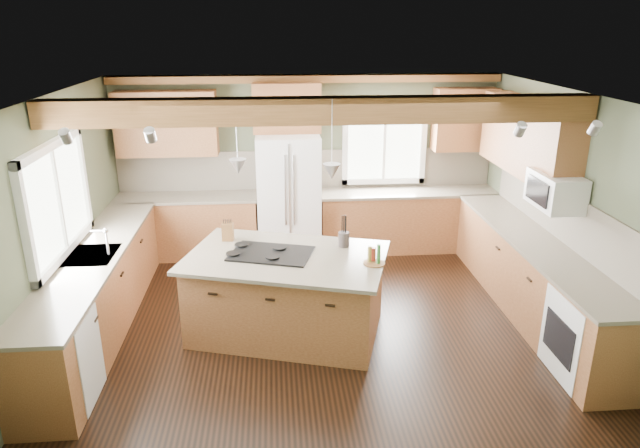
{
  "coord_description": "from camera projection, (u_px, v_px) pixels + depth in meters",
  "views": [
    {
      "loc": [
        -0.5,
        -5.84,
        3.31
      ],
      "look_at": [
        0.01,
        0.3,
        1.11
      ],
      "focal_mm": 32.0,
      "sensor_mm": 36.0,
      "label": 1
    }
  ],
  "objects": [
    {
      "name": "floor",
      "position": [
        322.0,
        322.0,
        6.63
      ],
      "size": [
        5.6,
        5.6,
        0.0
      ],
      "primitive_type": "plane",
      "color": "black",
      "rests_on": "ground"
    },
    {
      "name": "ceiling",
      "position": [
        322.0,
        95.0,
        5.76
      ],
      "size": [
        5.6,
        5.6,
        0.0
      ],
      "primitive_type": "plane",
      "rotation": [
        3.14,
        0.0,
        0.0
      ],
      "color": "silver",
      "rests_on": "wall_back"
    },
    {
      "name": "wall_back",
      "position": [
        307.0,
        163.0,
        8.54
      ],
      "size": [
        5.6,
        0.0,
        5.6
      ],
      "primitive_type": "plane",
      "rotation": [
        1.57,
        0.0,
        0.0
      ],
      "color": "#4B553C",
      "rests_on": "ground"
    },
    {
      "name": "wall_left",
      "position": [
        56.0,
        224.0,
        5.98
      ],
      "size": [
        0.0,
        5.0,
        5.0
      ],
      "primitive_type": "plane",
      "rotation": [
        1.57,
        0.0,
        1.57
      ],
      "color": "#4B553C",
      "rests_on": "ground"
    },
    {
      "name": "wall_right",
      "position": [
        569.0,
        210.0,
        6.41
      ],
      "size": [
        0.0,
        5.0,
        5.0
      ],
      "primitive_type": "plane",
      "rotation": [
        1.57,
        0.0,
        -1.57
      ],
      "color": "#4B553C",
      "rests_on": "ground"
    },
    {
      "name": "ceiling_beam",
      "position": [
        323.0,
        110.0,
        5.66
      ],
      "size": [
        5.55,
        0.26,
        0.26
      ],
      "primitive_type": "cube",
      "color": "#583619",
      "rests_on": "ceiling"
    },
    {
      "name": "soffit_trim",
      "position": [
        307.0,
        79.0,
        8.03
      ],
      "size": [
        5.55,
        0.2,
        0.1
      ],
      "primitive_type": "cube",
      "color": "#583619",
      "rests_on": "ceiling"
    },
    {
      "name": "backsplash_back",
      "position": [
        308.0,
        169.0,
        8.56
      ],
      "size": [
        5.58,
        0.03,
        0.58
      ],
      "primitive_type": "cube",
      "color": "brown",
      "rests_on": "wall_back"
    },
    {
      "name": "backsplash_right",
      "position": [
        565.0,
        216.0,
        6.49
      ],
      "size": [
        0.03,
        3.7,
        0.58
      ],
      "primitive_type": "cube",
      "color": "brown",
      "rests_on": "wall_right"
    },
    {
      "name": "base_cab_back_left",
      "position": [
        188.0,
        227.0,
        8.41
      ],
      "size": [
        2.02,
        0.6,
        0.88
      ],
      "primitive_type": "cube",
      "color": "brown",
      "rests_on": "floor"
    },
    {
      "name": "counter_back_left",
      "position": [
        186.0,
        197.0,
        8.25
      ],
      "size": [
        2.06,
        0.64,
        0.04
      ],
      "primitive_type": "cube",
      "color": "#50473B",
      "rests_on": "base_cab_back_left"
    },
    {
      "name": "base_cab_back_right",
      "position": [
        407.0,
        221.0,
        8.66
      ],
      "size": [
        2.62,
        0.6,
        0.88
      ],
      "primitive_type": "cube",
      "color": "brown",
      "rests_on": "floor"
    },
    {
      "name": "counter_back_right",
      "position": [
        408.0,
        192.0,
        8.51
      ],
      "size": [
        2.66,
        0.64,
        0.04
      ],
      "primitive_type": "cube",
      "color": "#50473B",
      "rests_on": "base_cab_back_right"
    },
    {
      "name": "base_cab_left",
      "position": [
        98.0,
        295.0,
        6.33
      ],
      "size": [
        0.6,
        3.7,
        0.88
      ],
      "primitive_type": "cube",
      "color": "brown",
      "rests_on": "floor"
    },
    {
      "name": "counter_left",
      "position": [
        92.0,
        256.0,
        6.18
      ],
      "size": [
        0.64,
        3.74,
        0.04
      ],
      "primitive_type": "cube",
      "color": "#50473B",
      "rests_on": "base_cab_left"
    },
    {
      "name": "base_cab_right",
      "position": [
        532.0,
        279.0,
        6.72
      ],
      "size": [
        0.6,
        3.7,
        0.88
      ],
      "primitive_type": "cube",
      "color": "brown",
      "rests_on": "floor"
    },
    {
      "name": "counter_right",
      "position": [
        537.0,
        242.0,
        6.57
      ],
      "size": [
        0.64,
        3.74,
        0.04
      ],
      "primitive_type": "cube",
      "color": "#50473B",
      "rests_on": "base_cab_right"
    },
    {
      "name": "upper_cab_back_left",
      "position": [
        167.0,
        124.0,
        8.0
      ],
      "size": [
        1.4,
        0.35,
        0.9
      ],
      "primitive_type": "cube",
      "color": "brown",
      "rests_on": "wall_back"
    },
    {
      "name": "upper_cab_over_fridge",
      "position": [
        287.0,
        108.0,
        8.07
      ],
      "size": [
        0.96,
        0.35,
        0.7
      ],
      "primitive_type": "cube",
      "color": "brown",
      "rests_on": "wall_back"
    },
    {
      "name": "upper_cab_right",
      "position": [
        527.0,
        138.0,
        7.02
      ],
      "size": [
        0.35,
        2.2,
        0.9
      ],
      "primitive_type": "cube",
      "color": "brown",
      "rests_on": "wall_right"
    },
    {
      "name": "upper_cab_back_corner",
      "position": [
        465.0,
        119.0,
        8.34
      ],
      "size": [
        0.9,
        0.35,
        0.9
      ],
      "primitive_type": "cube",
      "color": "brown",
      "rests_on": "wall_back"
    },
    {
      "name": "window_left",
      "position": [
        56.0,
        200.0,
        5.94
      ],
      "size": [
        0.04,
        1.6,
        1.05
      ],
      "primitive_type": "cube",
      "color": "white",
      "rests_on": "wall_left"
    },
    {
      "name": "window_back",
      "position": [
        384.0,
        146.0,
        8.53
      ],
      "size": [
        1.1,
        0.04,
        1.0
      ],
      "primitive_type": "cube",
      "color": "white",
      "rests_on": "wall_back"
    },
    {
      "name": "sink",
      "position": [
        92.0,
        256.0,
        6.18
      ],
      "size": [
        0.5,
        0.65,
        0.03
      ],
      "primitive_type": "cube",
      "color": "#262628",
      "rests_on": "counter_left"
    },
    {
      "name": "faucet",
      "position": [
        107.0,
        243.0,
        6.14
      ],
      "size": [
        0.02,
        0.02,
        0.28
      ],
      "primitive_type": "cylinder",
      "color": "#B2B2B7",
      "rests_on": "sink"
    },
    {
      "name": "dishwasher",
      "position": [
        58.0,
        361.0,
        5.12
      ],
      "size": [
        0.6,
        0.6,
        0.84
      ],
      "primitive_type": "cube",
      "color": "white",
      "rests_on": "floor"
    },
    {
      "name": "oven",
      "position": [
        589.0,
        337.0,
        5.51
      ],
      "size": [
        0.6,
        0.72,
        0.84
      ],
      "primitive_type": "cube",
      "color": "white",
      "rests_on": "floor"
    },
    {
      "name": "microwave",
      "position": [
        556.0,
        191.0,
        6.26
      ],
      "size": [
        0.4,
        0.7,
        0.38
      ],
      "primitive_type": "cube",
      "color": "white",
      "rests_on": "wall_right"
    },
    {
      "name": "pendant_left",
      "position": [
        238.0,
        167.0,
        5.92
      ],
      "size": [
        0.18,
        0.18,
        0.16
      ],
      "primitive_type": "cone",
      "rotation": [
        3.14,
        0.0,
        0.0
      ],
      "color": "#B2B2B7",
      "rests_on": "ceiling"
    },
    {
      "name": "pendant_right",
      "position": [
        332.0,
        172.0,
        5.73
      ],
      "size": [
        0.18,
        0.18,
        0.16
      ],
      "primitive_type": "cone",
      "rotation": [
        3.14,
        0.0,
        0.0
      ],
      "color": "#B2B2B7",
      "rests_on": "ceiling"
    },
    {
      "name": "refrigerator",
      "position": [
        289.0,
        196.0,
        8.29
      ],
      "size": [
        0.9,
        0.74,
        1.8
      ],
      "primitive_type": "cube",
      "color": "white",
      "rests_on": "floor"
    },
    {
      "name": "island",
      "position": [
        287.0,
        296.0,
        6.31
      ],
      "size": [
        2.25,
        1.73,
        0.88
      ],
      "primitive_type": "cube",
      "rotation": [
        0.0,
        0.0,
        -0.29
      ],
      "color": "brown",
      "rests_on": "floor"
    },
    {
      "name": "island_top",
      "position": [
        286.0,
        257.0,
        6.16
      ],
      "size": [
        2.42,
        1.9,
        0.04
      ],
      "primitive_type": "cube",
      "rotation": [
        0.0,
        0.0,
        -0.29
      ],
      "color": "#50473B",
      "rests_on": "island"
    },
    {
      "name": "cooktop",
      "position": [
        271.0,
        254.0,
        6.18
      ],
      "size": [
        0.99,
        0.8,
        0.02
      ],
      "primitive_type": "cube",
      "rotation": [
        0.0,
        0.0,
        -0.29
      ],
      "color": "black",
      "rests_on": "island_top"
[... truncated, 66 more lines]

